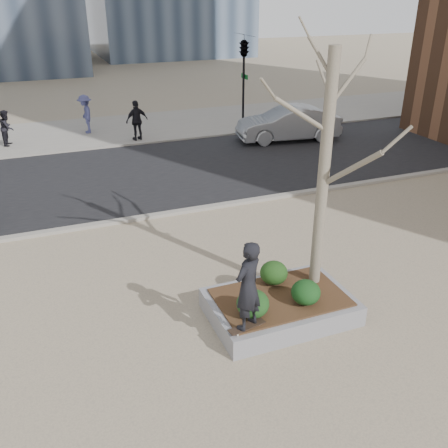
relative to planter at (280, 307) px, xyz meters
name	(u,v)px	position (x,y,z in m)	size (l,w,h in m)	color
ground	(237,326)	(-1.00, 0.00, -0.23)	(120.00, 120.00, 0.00)	gray
street	(134,175)	(-1.00, 10.00, -0.21)	(60.00, 8.00, 0.02)	black
far_sidewalk	(103,131)	(-1.00, 17.00, -0.21)	(60.00, 6.00, 0.02)	gray
planter	(280,307)	(0.00, 0.00, 0.00)	(3.00, 2.00, 0.45)	gray
planter_mulch	(280,297)	(0.00, 0.00, 0.25)	(2.70, 1.70, 0.04)	#382314
sycamore_tree	(327,136)	(1.00, 0.30, 3.56)	(2.80, 2.80, 6.60)	gray
shrub_left	(253,304)	(-0.84, -0.40, 0.54)	(0.65, 0.65, 0.56)	#143F18
shrub_middle	(274,273)	(0.10, 0.54, 0.52)	(0.61, 0.61, 0.52)	#133511
shrub_right	(306,292)	(0.36, -0.40, 0.52)	(0.61, 0.61, 0.52)	#123B16
skateboard	(247,327)	(-1.10, -0.72, 0.26)	(0.78, 0.20, 0.07)	black
skateboarder	(248,286)	(-1.10, -0.72, 1.21)	(0.66, 0.43, 1.81)	black
car_silver	(288,124)	(6.69, 12.12, 0.56)	(1.63, 4.67, 1.54)	gray
pedestrian_a	(7,128)	(-5.32, 16.02, 0.58)	(0.76, 0.59, 1.56)	black
pedestrian_b	(86,114)	(-1.78, 16.83, 0.71)	(1.18, 0.68, 1.83)	#46497E
pedestrian_c	(137,120)	(0.24, 14.70, 0.71)	(1.07, 0.44, 1.82)	black
traffic_light_far	(243,84)	(5.50, 14.60, 2.02)	(0.60, 2.48, 4.50)	black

